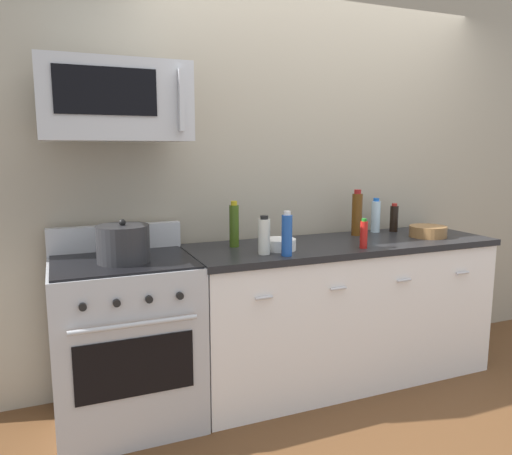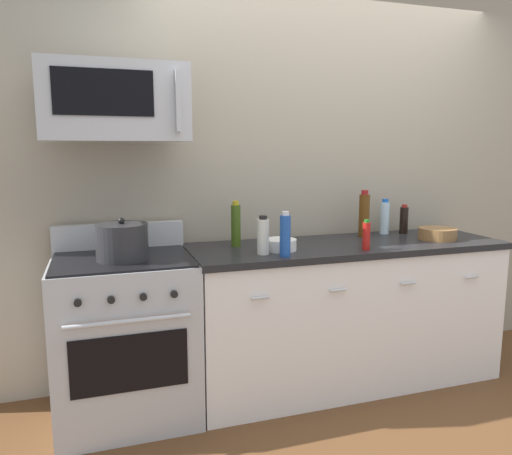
{
  "view_description": "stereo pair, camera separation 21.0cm",
  "coord_description": "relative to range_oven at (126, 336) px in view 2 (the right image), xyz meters",
  "views": [
    {
      "loc": [
        -1.7,
        -2.64,
        1.51
      ],
      "look_at": [
        -0.63,
        -0.05,
        1.06
      ],
      "focal_mm": 34.33,
      "sensor_mm": 36.0,
      "label": 1
    },
    {
      "loc": [
        -1.5,
        -2.71,
        1.51
      ],
      "look_at": [
        -0.63,
        -0.05,
        1.06
      ],
      "focal_mm": 34.33,
      "sensor_mm": 36.0,
      "label": 2
    }
  ],
  "objects": [
    {
      "name": "bottle_soy_sauce_dark",
      "position": [
        1.93,
        0.2,
        0.55
      ],
      "size": [
        0.06,
        0.06,
        0.2
      ],
      "color": "black",
      "rests_on": "countertop_slab"
    },
    {
      "name": "bowl_wooden_salad",
      "position": [
        2.01,
        -0.07,
        0.49
      ],
      "size": [
        0.25,
        0.25,
        0.07
      ],
      "color": "brown",
      "rests_on": "countertop_slab"
    },
    {
      "name": "bottle_wine_amber",
      "position": [
        1.59,
        0.17,
        0.6
      ],
      "size": [
        0.07,
        0.07,
        0.32
      ],
      "color": "#59330F",
      "rests_on": "countertop_slab"
    },
    {
      "name": "bottle_olive_oil",
      "position": [
        0.68,
        0.11,
        0.58
      ],
      "size": [
        0.06,
        0.06,
        0.28
      ],
      "color": "#385114",
      "rests_on": "countertop_slab"
    },
    {
      "name": "bottle_soda_blue",
      "position": [
        0.86,
        -0.24,
        0.57
      ],
      "size": [
        0.06,
        0.06,
        0.25
      ],
      "color": "#1E4CA5",
      "rests_on": "countertop_slab"
    },
    {
      "name": "ground_plane",
      "position": [
        1.38,
        -0.0,
        -0.47
      ],
      "size": [
        6.12,
        6.12,
        0.0
      ],
      "primitive_type": "plane",
      "color": "brown"
    },
    {
      "name": "microwave",
      "position": [
        0.0,
        0.04,
        1.28
      ],
      "size": [
        0.74,
        0.44,
        0.4
      ],
      "color": "#B7BABF"
    },
    {
      "name": "bottle_water_clear",
      "position": [
        1.79,
        0.23,
        0.57
      ],
      "size": [
        0.06,
        0.06,
        0.24
      ],
      "color": "silver",
      "rests_on": "countertop_slab"
    },
    {
      "name": "bottle_hot_sauce_red",
      "position": [
        1.39,
        -0.22,
        0.54
      ],
      "size": [
        0.05,
        0.05,
        0.18
      ],
      "color": "#B21914",
      "rests_on": "countertop_slab"
    },
    {
      "name": "bowl_white_ceramic",
      "position": [
        0.9,
        -0.08,
        0.49
      ],
      "size": [
        0.19,
        0.19,
        0.07
      ],
      "color": "white",
      "rests_on": "countertop_slab"
    },
    {
      "name": "counter_unit",
      "position": [
        1.38,
        -0.0,
        -0.01
      ],
      "size": [
        2.01,
        0.66,
        0.92
      ],
      "color": "white",
      "rests_on": "ground_plane"
    },
    {
      "name": "bottle_vinegar_white",
      "position": [
        0.76,
        -0.15,
        0.56
      ],
      "size": [
        0.07,
        0.07,
        0.22
      ],
      "color": "silver",
      "rests_on": "countertop_slab"
    },
    {
      "name": "back_wall",
      "position": [
        1.38,
        0.41,
        0.88
      ],
      "size": [
        5.1,
        0.1,
        2.7
      ],
      "primitive_type": "cube",
      "color": "#9E937F",
      "rests_on": "ground_plane"
    },
    {
      "name": "stockpot",
      "position": [
        -0.0,
        -0.05,
        0.55
      ],
      "size": [
        0.27,
        0.27,
        0.23
      ],
      "color": "#262628",
      "rests_on": "range_oven"
    },
    {
      "name": "range_oven",
      "position": [
        0.0,
        0.0,
        0.0
      ],
      "size": [
        0.76,
        0.69,
        1.07
      ],
      "color": "#B7BABF",
      "rests_on": "ground_plane"
    }
  ]
}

